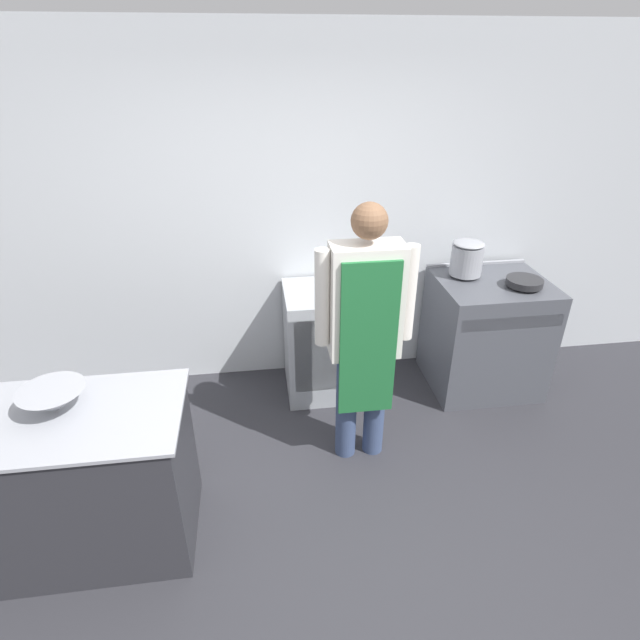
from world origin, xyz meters
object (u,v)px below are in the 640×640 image
at_px(fridge_unit, 323,341).
at_px(mixing_bowl, 54,400).
at_px(stove, 485,334).
at_px(stock_pot, 467,258).
at_px(saute_pan, 524,282).
at_px(person_cook, 365,326).

bearing_deg(fridge_unit, mixing_bowl, -141.11).
bearing_deg(stove, fridge_unit, 175.68).
relative_size(stove, fridge_unit, 1.08).
relative_size(fridge_unit, stock_pot, 3.26).
height_order(fridge_unit, mixing_bowl, mixing_bowl).
bearing_deg(stove, saute_pan, -37.09).
bearing_deg(person_cook, saute_pan, 22.86).
relative_size(stock_pot, saute_pan, 1.01).
bearing_deg(fridge_unit, stove, -4.32).
bearing_deg(mixing_bowl, saute_pan, 18.45).
bearing_deg(person_cook, mixing_bowl, -165.25).
distance_m(fridge_unit, mixing_bowl, 2.03).
distance_m(stove, person_cook, 1.47).
height_order(person_cook, mixing_bowl, person_cook).
relative_size(person_cook, mixing_bowl, 5.40).
relative_size(stove, mixing_bowl, 2.89).
distance_m(person_cook, stock_pot, 1.29).
height_order(stock_pot, saute_pan, stock_pot).
bearing_deg(saute_pan, fridge_unit, 171.31).
height_order(mixing_bowl, saute_pan, mixing_bowl).
distance_m(person_cook, saute_pan, 1.46).
relative_size(fridge_unit, saute_pan, 3.28).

